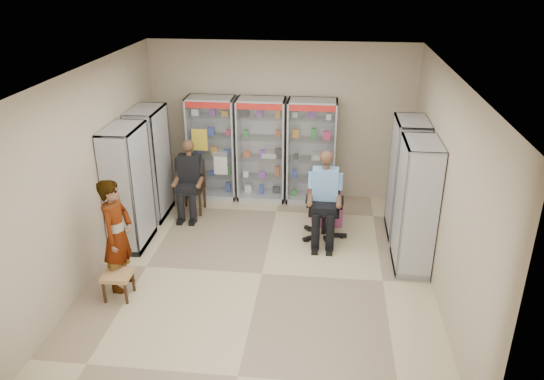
# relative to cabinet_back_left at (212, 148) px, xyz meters

# --- Properties ---
(floor) EXTENTS (6.00, 6.00, 0.00)m
(floor) POSITION_rel_cabinet_back_left_xyz_m (1.30, -2.73, -1.00)
(floor) COLOR #C4B488
(floor) RESTS_ON ground
(room_shell) EXTENTS (5.02, 6.02, 3.01)m
(room_shell) POSITION_rel_cabinet_back_left_xyz_m (1.30, -2.73, 0.97)
(room_shell) COLOR tan
(room_shell) RESTS_ON ground
(cabinet_back_left) EXTENTS (0.90, 0.50, 2.00)m
(cabinet_back_left) POSITION_rel_cabinet_back_left_xyz_m (0.00, 0.00, 0.00)
(cabinet_back_left) COLOR silver
(cabinet_back_left) RESTS_ON floor
(cabinet_back_mid) EXTENTS (0.90, 0.50, 2.00)m
(cabinet_back_mid) POSITION_rel_cabinet_back_left_xyz_m (0.95, 0.00, 0.00)
(cabinet_back_mid) COLOR silver
(cabinet_back_mid) RESTS_ON floor
(cabinet_back_right) EXTENTS (0.90, 0.50, 2.00)m
(cabinet_back_right) POSITION_rel_cabinet_back_left_xyz_m (1.90, 0.00, 0.00)
(cabinet_back_right) COLOR #AFB0B6
(cabinet_back_right) RESTS_ON floor
(cabinet_right_far) EXTENTS (0.90, 0.50, 2.00)m
(cabinet_right_far) POSITION_rel_cabinet_back_left_xyz_m (3.53, -1.13, 0.00)
(cabinet_right_far) COLOR #ACAFB3
(cabinet_right_far) RESTS_ON floor
(cabinet_right_near) EXTENTS (0.90, 0.50, 2.00)m
(cabinet_right_near) POSITION_rel_cabinet_back_left_xyz_m (3.53, -2.23, 0.00)
(cabinet_right_near) COLOR silver
(cabinet_right_near) RESTS_ON floor
(cabinet_left_far) EXTENTS (0.90, 0.50, 2.00)m
(cabinet_left_far) POSITION_rel_cabinet_back_left_xyz_m (-0.93, -0.93, 0.00)
(cabinet_left_far) COLOR #A0A2A7
(cabinet_left_far) RESTS_ON floor
(cabinet_left_near) EXTENTS (0.90, 0.50, 2.00)m
(cabinet_left_near) POSITION_rel_cabinet_back_left_xyz_m (-0.93, -2.03, 0.00)
(cabinet_left_near) COLOR silver
(cabinet_left_near) RESTS_ON floor
(wooden_chair) EXTENTS (0.42, 0.42, 0.94)m
(wooden_chair) POSITION_rel_cabinet_back_left_xyz_m (-0.25, -0.73, -0.53)
(wooden_chair) COLOR black
(wooden_chair) RESTS_ON floor
(seated_customer) EXTENTS (0.44, 0.60, 1.34)m
(seated_customer) POSITION_rel_cabinet_back_left_xyz_m (-0.25, -0.78, -0.33)
(seated_customer) COLOR black
(seated_customer) RESTS_ON floor
(office_chair) EXTENTS (0.64, 0.64, 1.16)m
(office_chair) POSITION_rel_cabinet_back_left_xyz_m (2.19, -1.47, -0.42)
(office_chair) COLOR black
(office_chair) RESTS_ON floor
(seated_shopkeeper) EXTENTS (0.49, 0.68, 1.47)m
(seated_shopkeeper) POSITION_rel_cabinet_back_left_xyz_m (2.19, -1.52, -0.26)
(seated_shopkeeper) COLOR #6A90D2
(seated_shopkeeper) RESTS_ON floor
(pink_trunk) EXTENTS (0.58, 0.57, 0.50)m
(pink_trunk) POSITION_rel_cabinet_back_left_xyz_m (2.23, -0.90, -0.75)
(pink_trunk) COLOR #A64275
(pink_trunk) RESTS_ON floor
(tea_glass) EXTENTS (0.07, 0.07, 0.09)m
(tea_glass) POSITION_rel_cabinet_back_left_xyz_m (2.19, -0.90, -0.45)
(tea_glass) COLOR #582607
(tea_glass) RESTS_ON pink_trunk
(woven_stool_a) EXTENTS (0.53, 0.53, 0.40)m
(woven_stool_a) POSITION_rel_cabinet_back_left_xyz_m (2.21, -0.98, -0.80)
(woven_stool_a) COLOR #9D7142
(woven_stool_a) RESTS_ON floor
(woven_stool_b) EXTENTS (0.39, 0.39, 0.38)m
(woven_stool_b) POSITION_rel_cabinet_back_left_xyz_m (-0.60, -3.53, -0.81)
(woven_stool_b) COLOR #9E6B42
(woven_stool_b) RESTS_ON floor
(standing_man) EXTENTS (0.45, 0.64, 1.66)m
(standing_man) POSITION_rel_cabinet_back_left_xyz_m (-0.65, -3.26, -0.17)
(standing_man) COLOR #9B9A9D
(standing_man) RESTS_ON floor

